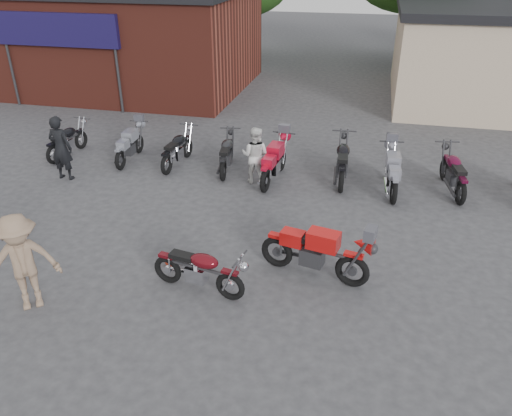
% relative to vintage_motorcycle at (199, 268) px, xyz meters
% --- Properties ---
extents(ground, '(90.00, 90.00, 0.00)m').
position_rel_vintage_motorcycle_xyz_m(ground, '(0.06, 0.23, -0.53)').
color(ground, '#37373A').
extents(brick_building, '(12.00, 8.00, 4.00)m').
position_rel_vintage_motorcycle_xyz_m(brick_building, '(-8.94, 14.23, 1.47)').
color(brick_building, maroon).
rests_on(brick_building, ground).
extents(vintage_motorcycle, '(1.90, 0.91, 1.06)m').
position_rel_vintage_motorcycle_xyz_m(vintage_motorcycle, '(0.00, 0.00, 0.00)').
color(vintage_motorcycle, '#570A11').
rests_on(vintage_motorcycle, ground).
extents(sportbike, '(2.22, 1.14, 1.23)m').
position_rel_vintage_motorcycle_xyz_m(sportbike, '(2.02, 0.96, 0.09)').
color(sportbike, red).
rests_on(sportbike, ground).
extents(helmet, '(0.30, 0.30, 0.23)m').
position_rel_vintage_motorcycle_xyz_m(helmet, '(-0.85, 0.66, -0.41)').
color(helmet, red).
rests_on(helmet, ground).
extents(person_dark, '(0.67, 0.46, 1.79)m').
position_rel_vintage_motorcycle_xyz_m(person_dark, '(-5.32, 4.04, 0.37)').
color(person_dark, black).
rests_on(person_dark, ground).
extents(person_light, '(0.80, 0.65, 1.55)m').
position_rel_vintage_motorcycle_xyz_m(person_light, '(-0.14, 5.01, 0.25)').
color(person_light, silver).
rests_on(person_light, ground).
extents(person_tan, '(1.36, 1.25, 1.84)m').
position_rel_vintage_motorcycle_xyz_m(person_tan, '(-2.80, -1.09, 0.39)').
color(person_tan, '#8E7157').
rests_on(person_tan, ground).
extents(row_bike_0, '(0.78, 1.88, 1.06)m').
position_rel_vintage_motorcycle_xyz_m(row_bike_0, '(-6.17, 5.60, 0.00)').
color(row_bike_0, black).
rests_on(row_bike_0, ground).
extents(row_bike_1, '(0.70, 1.90, 1.08)m').
position_rel_vintage_motorcycle_xyz_m(row_bike_1, '(-4.14, 5.67, 0.01)').
color(row_bike_1, gray).
rests_on(row_bike_1, ground).
extents(row_bike_2, '(0.78, 1.94, 1.10)m').
position_rel_vintage_motorcycle_xyz_m(row_bike_2, '(-2.62, 5.65, 0.02)').
color(row_bike_2, black).
rests_on(row_bike_2, ground).
extents(row_bike_3, '(0.89, 1.97, 1.10)m').
position_rel_vintage_motorcycle_xyz_m(row_bike_3, '(-1.11, 5.62, 0.02)').
color(row_bike_3, black).
rests_on(row_bike_3, ground).
extents(row_bike_4, '(0.88, 2.13, 1.20)m').
position_rel_vintage_motorcycle_xyz_m(row_bike_4, '(0.34, 5.23, 0.07)').
color(row_bike_4, red).
rests_on(row_bike_4, ground).
extents(row_bike_5, '(0.83, 2.16, 1.23)m').
position_rel_vintage_motorcycle_xyz_m(row_bike_5, '(2.15, 5.69, 0.09)').
color(row_bike_5, black).
rests_on(row_bike_5, ground).
extents(row_bike_6, '(0.82, 2.07, 1.17)m').
position_rel_vintage_motorcycle_xyz_m(row_bike_6, '(3.46, 5.28, 0.06)').
color(row_bike_6, gray).
rests_on(row_bike_6, ground).
extents(row_bike_7, '(0.99, 2.11, 1.18)m').
position_rel_vintage_motorcycle_xyz_m(row_bike_7, '(5.01, 5.62, 0.06)').
color(row_bike_7, '#4D0925').
rests_on(row_bike_7, ground).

